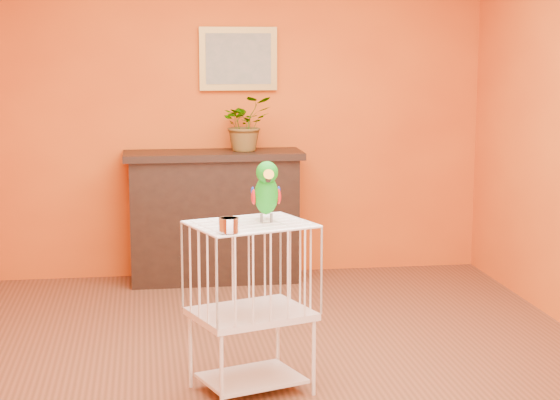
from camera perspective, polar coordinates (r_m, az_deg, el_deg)
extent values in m
plane|color=brown|center=(5.62, -0.10, -9.82)|extent=(4.50, 4.50, 0.00)
plane|color=orange|center=(7.57, -2.56, 5.19)|extent=(4.00, 0.00, 4.00)
plane|color=orange|center=(3.15, 5.77, -0.67)|extent=(4.00, 0.00, 4.00)
cube|color=black|center=(7.41, -4.05, -1.22)|extent=(1.31, 0.44, 0.98)
cube|color=black|center=(7.34, -4.09, 2.75)|extent=(1.39, 0.50, 0.05)
cube|color=black|center=(7.22, -3.93, -1.51)|extent=(0.91, 0.02, 0.49)
cube|color=#5A3219|center=(7.37, -6.12, -2.18)|extent=(0.05, 0.20, 0.30)
cube|color=#39542A|center=(7.37, -5.44, -2.17)|extent=(0.05, 0.20, 0.30)
cube|color=#5A3219|center=(7.38, -4.68, -2.15)|extent=(0.05, 0.20, 0.30)
cube|color=#39542A|center=(7.38, -3.84, -2.12)|extent=(0.05, 0.20, 0.30)
cube|color=#5A3219|center=(7.39, -3.00, -2.10)|extent=(0.05, 0.20, 0.30)
imported|color=#26722D|center=(7.35, -2.11, 4.32)|extent=(0.47, 0.51, 0.34)
cube|color=#A3813A|center=(7.52, -2.56, 8.60)|extent=(0.62, 0.03, 0.50)
cube|color=gray|center=(7.50, -2.55, 8.60)|extent=(0.52, 0.01, 0.40)
cube|color=white|center=(5.15, -1.75, -10.79)|extent=(0.61, 0.54, 0.02)
cube|color=white|center=(5.04, -1.77, -6.95)|extent=(0.72, 0.63, 0.04)
cube|color=white|center=(4.92, -1.80, -1.49)|extent=(0.72, 0.63, 0.01)
cylinder|color=white|center=(4.82, -3.58, -10.55)|extent=(0.02, 0.02, 0.41)
cylinder|color=white|center=(5.05, 2.07, -9.59)|extent=(0.02, 0.02, 0.41)
cylinder|color=white|center=(5.18, -5.49, -9.14)|extent=(0.02, 0.02, 0.41)
cylinder|color=white|center=(5.40, -0.14, -8.33)|extent=(0.02, 0.02, 0.41)
cylinder|color=silver|center=(4.66, -3.13, -1.54)|extent=(0.10, 0.10, 0.07)
cylinder|color=#59544C|center=(4.96, -1.14, -1.11)|extent=(0.01, 0.01, 0.05)
cylinder|color=#59544C|center=(4.96, -0.53, -1.10)|extent=(0.01, 0.01, 0.05)
ellipsoid|color=#108111|center=(4.94, -0.84, 0.31)|extent=(0.13, 0.19, 0.24)
ellipsoid|color=#108111|center=(4.88, -0.79, 1.70)|extent=(0.12, 0.12, 0.12)
cone|color=orange|center=(4.83, -0.72, 1.47)|extent=(0.06, 0.08, 0.08)
cone|color=black|center=(4.85, -0.74, 1.24)|extent=(0.03, 0.03, 0.03)
sphere|color=black|center=(4.86, -1.24, 1.81)|extent=(0.02, 0.02, 0.02)
sphere|color=black|center=(4.86, -0.30, 1.82)|extent=(0.02, 0.02, 0.02)
ellipsoid|color=#A50C0C|center=(4.94, -1.60, 0.19)|extent=(0.03, 0.07, 0.08)
ellipsoid|color=navy|center=(4.96, -0.10, 0.22)|extent=(0.03, 0.07, 0.08)
cone|color=#108111|center=(5.03, -0.93, -0.44)|extent=(0.08, 0.17, 0.13)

